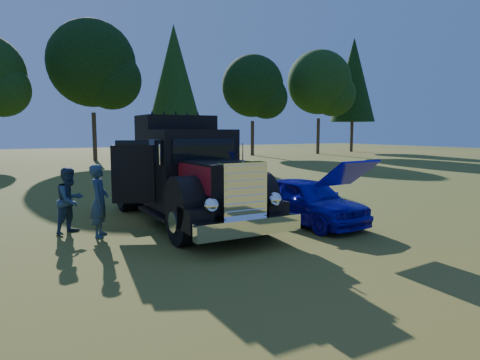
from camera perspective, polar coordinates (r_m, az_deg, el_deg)
The scene contains 6 objects.
ground at distance 9.59m, azimuth -8.38°, elevation -9.00°, with size 120.00×120.00×0.00m, color #3A5519.
treeline at distance 36.42m, azimuth -28.88°, elevation 13.87°, with size 72.10×24.04×13.84m.
diamond_t_truck at distance 11.85m, azimuth -6.97°, elevation 0.30°, with size 3.29×7.16×3.00m.
hotrod_coupe at distance 11.96m, azimuth 8.90°, elevation -2.70°, with size 1.83×4.16×1.89m.
spectator_near at distance 10.91m, azimuth -18.24°, elevation -2.63°, with size 0.64×0.42×1.77m, color #1E2F47.
spectator_far at distance 11.52m, azimuth -21.71°, elevation -2.54°, with size 0.81×0.63×1.67m, color #212C4E.
Camera 1 is at (-3.29, -8.64, 2.56)m, focal length 32.00 mm.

